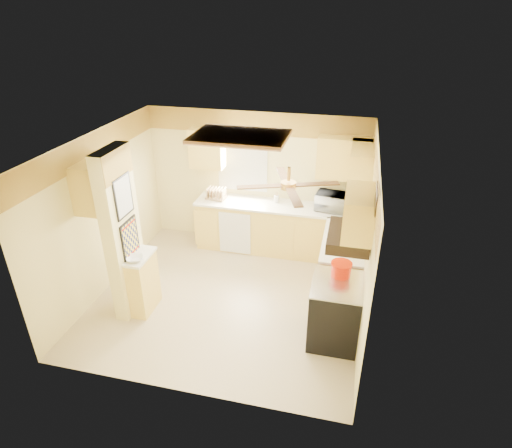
% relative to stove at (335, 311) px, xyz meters
% --- Properties ---
extents(floor, '(4.00, 4.00, 0.00)m').
position_rel_stove_xyz_m(floor, '(-1.67, 0.55, -0.46)').
color(floor, '#C9B68B').
rests_on(floor, ground).
extents(ceiling, '(4.00, 4.00, 0.00)m').
position_rel_stove_xyz_m(ceiling, '(-1.67, 0.55, 2.04)').
color(ceiling, white).
rests_on(ceiling, wall_back).
extents(wall_back, '(4.00, 0.00, 4.00)m').
position_rel_stove_xyz_m(wall_back, '(-1.67, 2.45, 0.79)').
color(wall_back, '#F0E093').
rests_on(wall_back, floor).
extents(wall_front, '(4.00, 0.00, 4.00)m').
position_rel_stove_xyz_m(wall_front, '(-1.67, -1.35, 0.79)').
color(wall_front, '#F0E093').
rests_on(wall_front, floor).
extents(wall_left, '(0.00, 3.80, 3.80)m').
position_rel_stove_xyz_m(wall_left, '(-3.67, 0.55, 0.79)').
color(wall_left, '#F0E093').
rests_on(wall_left, floor).
extents(wall_right, '(0.00, 3.80, 3.80)m').
position_rel_stove_xyz_m(wall_right, '(0.33, 0.55, 0.79)').
color(wall_right, '#F0E093').
rests_on(wall_right, floor).
extents(wallpaper_border, '(4.00, 0.02, 0.40)m').
position_rel_stove_xyz_m(wallpaper_border, '(-1.67, 2.43, 1.84)').
color(wallpaper_border, yellow).
rests_on(wallpaper_border, wall_back).
extents(partition_column, '(0.20, 0.70, 2.50)m').
position_rel_stove_xyz_m(partition_column, '(-3.02, 0.00, 0.79)').
color(partition_column, '#F0E093').
rests_on(partition_column, floor).
extents(partition_ledge, '(0.25, 0.55, 0.90)m').
position_rel_stove_xyz_m(partition_ledge, '(-2.80, 0.00, -0.01)').
color(partition_ledge, '#FFDB68').
rests_on(partition_ledge, floor).
extents(ledge_top, '(0.28, 0.58, 0.04)m').
position_rel_stove_xyz_m(ledge_top, '(-2.80, 0.00, 0.46)').
color(ledge_top, white).
rests_on(ledge_top, partition_ledge).
extents(lower_cabinets_back, '(3.00, 0.60, 0.90)m').
position_rel_stove_xyz_m(lower_cabinets_back, '(-1.17, 2.15, -0.01)').
color(lower_cabinets_back, '#FFDB68').
rests_on(lower_cabinets_back, floor).
extents(lower_cabinets_right, '(0.60, 1.40, 0.90)m').
position_rel_stove_xyz_m(lower_cabinets_right, '(0.03, 1.15, -0.01)').
color(lower_cabinets_right, '#FFDB68').
rests_on(lower_cabinets_right, floor).
extents(countertop_back, '(3.04, 0.64, 0.04)m').
position_rel_stove_xyz_m(countertop_back, '(-1.17, 2.14, 0.46)').
color(countertop_back, white).
rests_on(countertop_back, lower_cabinets_back).
extents(countertop_right, '(0.64, 1.44, 0.04)m').
position_rel_stove_xyz_m(countertop_right, '(0.02, 1.15, 0.46)').
color(countertop_right, white).
rests_on(countertop_right, lower_cabinets_right).
extents(dishwasher_panel, '(0.58, 0.02, 0.80)m').
position_rel_stove_xyz_m(dishwasher_panel, '(-1.92, 1.84, -0.03)').
color(dishwasher_panel, white).
rests_on(dishwasher_panel, lower_cabinets_back).
extents(window, '(0.92, 0.02, 1.02)m').
position_rel_stove_xyz_m(window, '(-1.92, 2.44, 1.09)').
color(window, white).
rests_on(window, wall_back).
extents(upper_cab_back_left, '(0.60, 0.35, 0.70)m').
position_rel_stove_xyz_m(upper_cab_back_left, '(-2.52, 2.27, 1.39)').
color(upper_cab_back_left, '#FFDB68').
rests_on(upper_cab_back_left, wall_back).
extents(upper_cab_back_right, '(0.90, 0.35, 0.70)m').
position_rel_stove_xyz_m(upper_cab_back_right, '(-0.12, 2.27, 1.39)').
color(upper_cab_back_right, '#FFDB68').
rests_on(upper_cab_back_right, wall_back).
extents(upper_cab_right, '(0.35, 1.00, 0.70)m').
position_rel_stove_xyz_m(upper_cab_right, '(0.16, 1.80, 1.39)').
color(upper_cab_right, '#FFDB68').
rests_on(upper_cab_right, wall_right).
extents(upper_cab_left_wall, '(0.35, 0.75, 0.70)m').
position_rel_stove_xyz_m(upper_cab_left_wall, '(-3.49, 0.30, 1.39)').
color(upper_cab_left_wall, '#FFDB68').
rests_on(upper_cab_left_wall, wall_left).
extents(upper_cab_over_stove, '(0.35, 0.76, 0.52)m').
position_rel_stove_xyz_m(upper_cab_over_stove, '(0.16, 0.00, 1.49)').
color(upper_cab_over_stove, '#FFDB68').
rests_on(upper_cab_over_stove, wall_right).
extents(stove, '(0.68, 0.77, 0.92)m').
position_rel_stove_xyz_m(stove, '(0.00, 0.00, 0.00)').
color(stove, black).
rests_on(stove, floor).
extents(range_hood, '(0.50, 0.76, 0.14)m').
position_rel_stove_xyz_m(range_hood, '(0.07, 0.00, 1.16)').
color(range_hood, black).
rests_on(range_hood, upper_cab_over_stove).
extents(poster_menu, '(0.02, 0.42, 0.57)m').
position_rel_stove_xyz_m(poster_menu, '(-2.91, 0.00, 1.39)').
color(poster_menu, black).
rests_on(poster_menu, partition_column).
extents(poster_nashville, '(0.02, 0.42, 0.57)m').
position_rel_stove_xyz_m(poster_nashville, '(-2.91, 0.00, 0.74)').
color(poster_nashville, black).
rests_on(poster_nashville, partition_column).
extents(ceiling_light_panel, '(1.35, 0.95, 0.06)m').
position_rel_stove_xyz_m(ceiling_light_panel, '(-1.57, 1.05, 2.00)').
color(ceiling_light_panel, brown).
rests_on(ceiling_light_panel, ceiling).
extents(ceiling_fan, '(1.15, 1.15, 0.26)m').
position_rel_stove_xyz_m(ceiling_fan, '(-0.67, -0.15, 1.83)').
color(ceiling_fan, gold).
rests_on(ceiling_fan, ceiling).
extents(vent_grate, '(0.02, 0.40, 0.25)m').
position_rel_stove_xyz_m(vent_grate, '(0.31, -0.35, 1.84)').
color(vent_grate, black).
rests_on(vent_grate, wall_right).
extents(microwave, '(0.60, 0.45, 0.31)m').
position_rel_stove_xyz_m(microwave, '(-0.24, 2.16, 0.63)').
color(microwave, white).
rests_on(microwave, countertop_back).
extents(bowl, '(0.31, 0.31, 0.06)m').
position_rel_stove_xyz_m(bowl, '(-2.79, -0.13, 0.51)').
color(bowl, white).
rests_on(bowl, ledge_top).
extents(dutch_oven, '(0.28, 0.28, 0.19)m').
position_rel_stove_xyz_m(dutch_oven, '(0.02, 0.20, 0.55)').
color(dutch_oven, red).
rests_on(dutch_oven, stove).
extents(kettle, '(0.15, 0.15, 0.23)m').
position_rel_stove_xyz_m(kettle, '(0.06, 0.75, 0.59)').
color(kettle, silver).
rests_on(kettle, countertop_right).
extents(dish_rack, '(0.37, 0.29, 0.20)m').
position_rel_stove_xyz_m(dish_rack, '(-2.35, 2.16, 0.55)').
color(dish_rack, tan).
rests_on(dish_rack, countertop_back).
extents(utensil_crock, '(0.09, 0.09, 0.19)m').
position_rel_stove_xyz_m(utensil_crock, '(-1.25, 2.27, 0.54)').
color(utensil_crock, white).
rests_on(utensil_crock, countertop_back).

